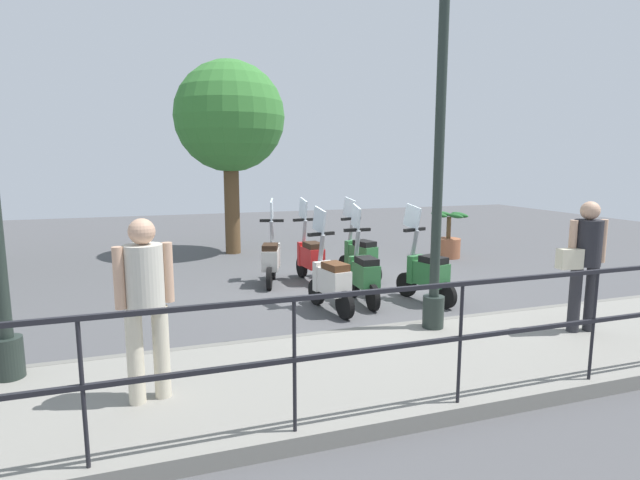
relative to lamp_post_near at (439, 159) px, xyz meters
The scene contains 14 objects.
ground_plane 3.28m from the lamp_post_near, ahead, with size 28.00×28.00×0.00m, color #4C4C4F.
promenade_walkway 2.29m from the lamp_post_near, behind, with size 2.20×20.00×0.15m.
fence_railing 2.24m from the lamp_post_near, behind, with size 0.04×16.03×1.07m.
lamp_post_near is the anchor object (origin of this frame).
pedestrian_with_bag 2.11m from the lamp_post_near, 113.27° to the right, with size 0.36×0.66×1.59m.
pedestrian_distant 3.66m from the lamp_post_near, 105.03° to the left, with size 0.39×0.48×1.59m.
tree_distant 6.99m from the lamp_post_near, 12.10° to the left, with size 2.57×2.57×4.53m.
potted_palm 5.86m from the lamp_post_near, 34.69° to the right, with size 1.06×0.66×1.05m.
scooter_near_0 2.41m from the lamp_post_near, 27.28° to the right, with size 1.20×0.53×1.54m.
scooter_near_1 2.47m from the lamp_post_near, ahead, with size 1.23×0.44×1.54m.
scooter_near_2 2.44m from the lamp_post_near, 29.11° to the left, with size 1.22×0.48×1.54m.
scooter_far_0 3.70m from the lamp_post_near, ahead, with size 1.21×0.53×1.54m.
scooter_far_1 3.81m from the lamp_post_near, ahead, with size 1.23×0.44×1.54m.
scooter_far_2 4.04m from the lamp_post_near, 20.57° to the left, with size 1.20×0.55×1.54m.
Camera 1 is at (-7.64, 3.14, 2.20)m, focal length 28.00 mm.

